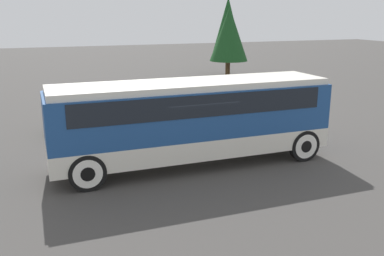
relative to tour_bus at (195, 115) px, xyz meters
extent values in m
plane|color=#423F3D|center=(-0.10, 0.00, -1.86)|extent=(120.00, 120.00, 0.00)
cube|color=silver|center=(-0.10, 0.00, -1.01)|extent=(10.02, 2.41, 0.70)
cube|color=navy|center=(-0.10, 0.00, 0.17)|extent=(10.02, 2.41, 1.64)
cube|color=black|center=(-0.10, 0.00, 0.57)|extent=(8.82, 2.45, 0.74)
cube|color=silver|center=(-0.10, 0.00, 1.10)|extent=(9.82, 2.22, 0.22)
cube|color=navy|center=(4.76, 0.00, -0.07)|extent=(0.36, 2.31, 1.88)
cylinder|color=black|center=(3.97, -1.09, -1.27)|extent=(1.18, 0.28, 1.18)
cylinder|color=silver|center=(3.97, -1.09, -1.27)|extent=(0.92, 0.30, 0.92)
cylinder|color=black|center=(3.97, -1.09, -1.27)|extent=(0.45, 0.32, 0.45)
cylinder|color=black|center=(3.97, 1.09, -1.27)|extent=(1.18, 0.28, 1.18)
cylinder|color=silver|center=(3.97, 1.09, -1.27)|extent=(0.92, 0.30, 0.92)
cylinder|color=black|center=(3.97, 1.09, -1.27)|extent=(0.45, 0.32, 0.45)
cylinder|color=black|center=(-3.98, -1.09, -1.27)|extent=(1.18, 0.28, 1.18)
cylinder|color=silver|center=(-3.98, -1.09, -1.27)|extent=(0.92, 0.30, 0.92)
cylinder|color=black|center=(-3.98, -1.09, -1.27)|extent=(0.45, 0.32, 0.45)
cylinder|color=black|center=(-3.98, 1.09, -1.27)|extent=(1.18, 0.28, 1.18)
cylinder|color=silver|center=(-3.98, 1.09, -1.27)|extent=(0.92, 0.30, 0.92)
cylinder|color=black|center=(-3.98, 1.09, -1.27)|extent=(0.45, 0.32, 0.45)
cube|color=#7A6B5B|center=(-0.11, 8.89, -1.27)|extent=(4.29, 1.81, 0.64)
cube|color=black|center=(-0.28, 8.89, -0.67)|extent=(2.23, 1.62, 0.58)
cylinder|color=black|center=(1.54, 8.08, -1.50)|extent=(0.72, 0.22, 0.72)
cylinder|color=black|center=(1.54, 8.08, -1.50)|extent=(0.27, 0.26, 0.27)
cylinder|color=black|center=(1.54, 9.71, -1.50)|extent=(0.72, 0.22, 0.72)
cylinder|color=black|center=(1.54, 9.71, -1.50)|extent=(0.27, 0.26, 0.27)
cylinder|color=black|center=(-1.75, 8.08, -1.50)|extent=(0.72, 0.22, 0.72)
cylinder|color=black|center=(-1.75, 8.08, -1.50)|extent=(0.27, 0.26, 0.27)
cylinder|color=black|center=(-1.75, 9.71, -1.50)|extent=(0.72, 0.22, 0.72)
cylinder|color=black|center=(-1.75, 9.71, -1.50)|extent=(0.27, 0.26, 0.27)
cube|color=#2D5638|center=(-2.36, 6.05, -1.32)|extent=(4.61, 1.76, 0.60)
cube|color=black|center=(-2.55, 6.05, -0.77)|extent=(2.40, 1.58, 0.50)
cylinder|color=black|center=(-0.50, 5.26, -1.54)|extent=(0.64, 0.22, 0.64)
cylinder|color=black|center=(-0.50, 5.26, -1.54)|extent=(0.24, 0.26, 0.24)
cylinder|color=black|center=(-0.50, 6.84, -1.54)|extent=(0.64, 0.22, 0.64)
cylinder|color=black|center=(-0.50, 6.84, -1.54)|extent=(0.24, 0.26, 0.24)
cylinder|color=black|center=(-4.22, 5.26, -1.54)|extent=(0.64, 0.22, 0.64)
cylinder|color=black|center=(-4.22, 5.26, -1.54)|extent=(0.24, 0.26, 0.24)
cylinder|color=black|center=(-4.22, 6.84, -1.54)|extent=(0.64, 0.22, 0.64)
cylinder|color=black|center=(-4.22, 6.84, -1.54)|extent=(0.24, 0.26, 0.24)
cylinder|color=brown|center=(11.19, 21.01, -0.88)|extent=(0.28, 0.28, 1.97)
cone|color=#19471E|center=(11.19, 21.01, 2.49)|extent=(2.59, 2.59, 4.76)
cylinder|color=brown|center=(10.29, 18.83, -1.12)|extent=(0.28, 0.28, 1.49)
cone|color=#19471E|center=(10.29, 18.83, 1.82)|extent=(3.16, 3.16, 4.39)
camera|label=1|loc=(-5.33, -13.86, 3.52)|focal=40.00mm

